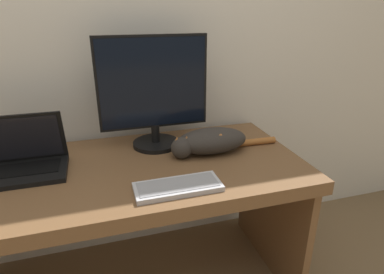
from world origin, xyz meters
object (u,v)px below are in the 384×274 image
object	(u,v)px
laptop	(22,162)
external_keyboard	(178,187)
monitor	(154,93)
cat	(210,141)

from	to	relation	value
laptop	external_keyboard	distance (m)	0.66
monitor	external_keyboard	distance (m)	0.51
laptop	cat	size ratio (longest dim) A/B	0.63
laptop	cat	xyz separation A→B (m)	(0.80, -0.04, 0.01)
laptop	cat	world-z (taller)	laptop
cat	laptop	bearing A→B (deg)	178.71
monitor	cat	bearing A→B (deg)	-35.81
laptop	external_keyboard	size ratio (longest dim) A/B	1.05
monitor	cat	xyz separation A→B (m)	(0.23, -0.16, -0.21)
laptop	cat	distance (m)	0.80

